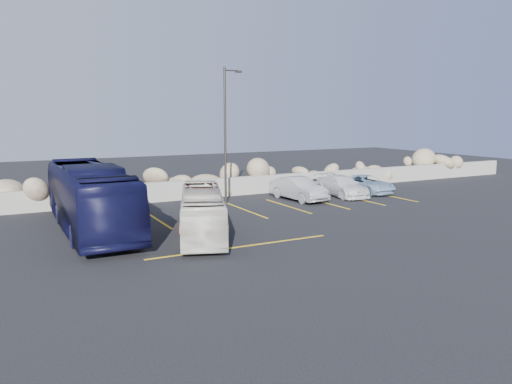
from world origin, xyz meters
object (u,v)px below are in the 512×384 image
vintage_bus (202,212)px  car_c (342,186)px  lamppost (226,131)px  tour_coach (90,197)px  car_b (299,189)px  car_d (367,184)px

vintage_bus → car_c: vintage_bus is taller
lamppost → tour_coach: size_ratio=0.73×
car_c → tour_coach: bearing=-166.9°
lamppost → car_c: (7.79, -1.00, -3.64)m
tour_coach → car_c: bearing=9.0°
car_b → vintage_bus: bearing=-151.9°
car_c → car_d: size_ratio=1.06×
car_b → car_c: size_ratio=0.95×
tour_coach → lamppost: bearing=22.7°
car_d → tour_coach: bearing=-174.0°
car_b → car_d: (5.66, 0.29, -0.12)m
vintage_bus → car_d: vintage_bus is taller
tour_coach → car_d: (18.51, 2.74, -0.93)m
car_b → car_c: (3.35, 0.01, -0.05)m
lamppost → car_b: (4.45, -1.02, -3.58)m
lamppost → car_d: lamppost is taller
tour_coach → car_b: tour_coach is taller
lamppost → tour_coach: (-8.41, -3.46, -2.76)m
vintage_bus → tour_coach: tour_coach is taller
vintage_bus → tour_coach: bearing=161.6°
lamppost → car_d: (10.10, -0.73, -3.70)m
lamppost → car_c: bearing=-7.3°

